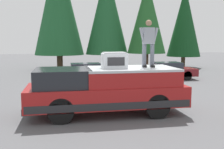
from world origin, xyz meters
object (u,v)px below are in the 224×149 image
at_px(pickup_truck, 107,90).
at_px(compressor_unit, 114,60).
at_px(parked_car_maroon, 165,71).
at_px(person_on_truck_bed, 148,42).
at_px(parked_car_white, 85,72).

height_order(pickup_truck, compressor_unit, compressor_unit).
bearing_deg(parked_car_maroon, compressor_unit, 146.85).
xyz_separation_m(compressor_unit, parked_car_maroon, (7.78, -5.08, -1.35)).
height_order(person_on_truck_bed, parked_car_white, person_on_truck_bed).
bearing_deg(parked_car_white, person_on_truck_bed, -167.97).
bearing_deg(pickup_truck, compressor_unit, -116.04).
bearing_deg(pickup_truck, parked_car_maroon, -34.86).
relative_size(parked_car_maroon, parked_car_white, 1.00).
bearing_deg(compressor_unit, parked_car_white, 2.71).
xyz_separation_m(pickup_truck, parked_car_white, (7.82, 0.12, -0.29)).
xyz_separation_m(pickup_truck, person_on_truck_bed, (0.03, -1.54, 1.68)).
xyz_separation_m(pickup_truck, parked_car_maroon, (7.65, -5.33, -0.29)).
relative_size(person_on_truck_bed, parked_car_maroon, 0.41).
xyz_separation_m(pickup_truck, compressor_unit, (-0.12, -0.25, 1.05)).
distance_m(pickup_truck, compressor_unit, 1.09).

